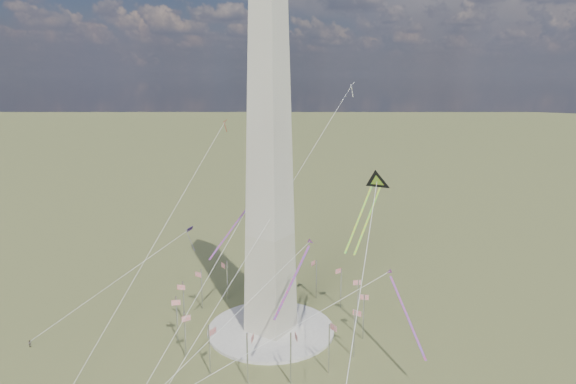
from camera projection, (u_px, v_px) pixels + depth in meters
The scene contains 12 objects.
ground at pixel (271, 331), 146.38m from camera, with size 2000.00×2000.00×0.00m, color #51562B.
plaza at pixel (271, 329), 146.29m from camera, with size 36.00×36.00×0.80m, color beige.
washington_monument at pixel (270, 165), 135.66m from camera, with size 15.56×15.56×100.00m.
flagpole_ring at pixel (271, 307), 144.76m from camera, with size 54.40×54.40×13.00m.
person_west at pixel (30, 343), 137.50m from camera, with size 0.93×0.72×1.91m, color gray.
kite_delta_black at pixel (375, 186), 123.32m from camera, with size 7.42×19.72×16.25m.
kite_diamond_purple at pixel (190, 232), 161.72m from camera, with size 1.88×2.83×8.50m.
kite_streamer_left at pixel (298, 269), 122.72m from camera, with size 3.33×19.68×13.52m.
kite_streamer_mid at pixel (241, 216), 143.57m from camera, with size 2.02×21.68×14.90m.
kite_streamer_right at pixel (401, 301), 127.82m from camera, with size 16.37×15.53×14.63m.
kite_small_red at pixel (225, 123), 185.07m from camera, with size 1.51×1.67×4.60m.
kite_small_white at pixel (352, 86), 161.31m from camera, with size 1.65×1.76×4.93m.
Camera 1 is at (76.56, -109.87, 71.34)m, focal length 32.00 mm.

